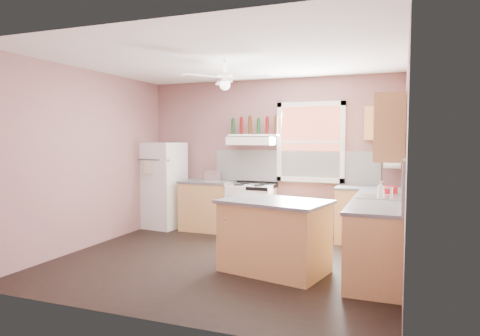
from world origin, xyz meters
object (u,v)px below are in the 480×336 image
at_px(cart, 298,221).
at_px(toaster, 213,176).
at_px(island, 274,237).
at_px(refrigerator, 163,185).
at_px(stove, 252,209).

bearing_deg(cart, toaster, -171.95).
relative_size(toaster, island, 0.23).
height_order(cart, island, island).
height_order(refrigerator, island, refrigerator).
height_order(toaster, stove, toaster).
xyz_separation_m(toaster, cart, (1.55, 0.05, -0.72)).
bearing_deg(toaster, refrigerator, 170.40).
relative_size(toaster, cart, 0.52).
height_order(toaster, island, toaster).
distance_m(toaster, cart, 1.71).
xyz_separation_m(toaster, stove, (0.74, 0.00, -0.56)).
bearing_deg(stove, toaster, 178.91).
height_order(refrigerator, cart, refrigerator).
height_order(refrigerator, stove, refrigerator).
relative_size(toaster, stove, 0.33).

